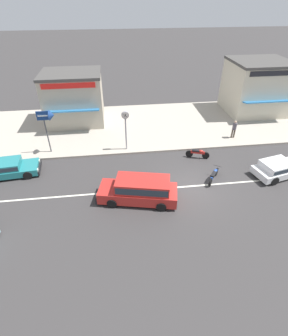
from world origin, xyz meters
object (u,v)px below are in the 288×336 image
(arrow_signboard, at_px, (50,118))
(hatchback_white_3, at_px, (279,168))
(motorcycle_2, at_px, (198,153))
(shopfront_mid_block, at_px, (256,87))
(motorcycle_0, at_px, (214,175))
(street_clock, at_px, (125,122))
(pedestrian_mid_kerb, at_px, (234,128))
(shopfront_corner_warung, at_px, (74,98))
(minivan_red_0, at_px, (140,189))
(hatchback_teal_1, at_px, (10,168))

(arrow_signboard, bearing_deg, hatchback_white_3, -17.53)
(motorcycle_2, bearing_deg, shopfront_mid_block, 44.66)
(motorcycle_0, height_order, shopfront_mid_block, shopfront_mid_block)
(motorcycle_0, relative_size, arrow_signboard, 0.47)
(motorcycle_2, xyz_separation_m, arrow_signboard, (-10.90, 2.10, 2.63))
(street_clock, distance_m, arrow_signboard, 5.55)
(motorcycle_0, bearing_deg, street_clock, 140.14)
(hatchback_white_3, relative_size, arrow_signboard, 1.17)
(hatchback_white_3, distance_m, street_clock, 11.45)
(hatchback_white_3, height_order, pedestrian_mid_kerb, pedestrian_mid_kerb)
(street_clock, bearing_deg, pedestrian_mid_kerb, 4.90)
(shopfront_corner_warung, bearing_deg, pedestrian_mid_kerb, -20.69)
(minivan_red_0, height_order, hatchback_white_3, minivan_red_0)
(motorcycle_0, bearing_deg, minivan_red_0, -165.13)
(hatchback_white_3, height_order, shopfront_mid_block, shopfront_mid_block)
(pedestrian_mid_kerb, height_order, shopfront_mid_block, shopfront_mid_block)
(arrow_signboard, distance_m, pedestrian_mid_kerb, 14.94)
(shopfront_corner_warung, bearing_deg, hatchback_white_3, -35.97)
(hatchback_teal_1, bearing_deg, motorcycle_0, -9.80)
(street_clock, bearing_deg, arrow_signboard, 176.84)
(hatchback_white_3, relative_size, shopfront_mid_block, 0.68)
(motorcycle_2, xyz_separation_m, street_clock, (-5.38, 1.79, 2.07))
(hatchback_teal_1, bearing_deg, pedestrian_mid_kerb, 9.98)
(motorcycle_0, xyz_separation_m, street_clock, (-5.63, 4.70, 2.07))
(hatchback_white_3, distance_m, arrow_signboard, 16.74)
(hatchback_teal_1, xyz_separation_m, shopfront_mid_block, (21.89, 8.62, 2.09))
(minivan_red_0, height_order, hatchback_teal_1, minivan_red_0)
(shopfront_mid_block, bearing_deg, shopfront_corner_warung, -178.84)
(minivan_red_0, height_order, shopfront_mid_block, shopfront_mid_block)
(minivan_red_0, bearing_deg, motorcycle_2, 40.81)
(shopfront_corner_warung, bearing_deg, motorcycle_0, -46.76)
(motorcycle_0, xyz_separation_m, pedestrian_mid_kerb, (3.65, 5.50, 0.63))
(hatchback_teal_1, height_order, street_clock, street_clock)
(pedestrian_mid_kerb, distance_m, shopfront_corner_warung, 14.69)
(shopfront_corner_warung, bearing_deg, street_clock, -53.58)
(hatchback_white_3, bearing_deg, arrow_signboard, 162.47)
(motorcycle_0, relative_size, motorcycle_2, 0.93)
(hatchback_white_3, relative_size, motorcycle_0, 2.47)
(hatchback_white_3, relative_size, pedestrian_mid_kerb, 2.57)
(shopfront_mid_block, bearing_deg, minivan_red_0, -136.74)
(hatchback_white_3, height_order, motorcycle_0, hatchback_white_3)
(minivan_red_0, height_order, arrow_signboard, arrow_signboard)
(shopfront_corner_warung, bearing_deg, hatchback_teal_1, -115.21)
(street_clock, bearing_deg, hatchback_white_3, -24.51)
(minivan_red_0, bearing_deg, motorcycle_0, 14.87)
(motorcycle_2, height_order, arrow_signboard, arrow_signboard)
(motorcycle_0, xyz_separation_m, shopfront_mid_block, (7.97, 11.03, 2.25))
(hatchback_white_3, xyz_separation_m, street_clock, (-10.27, 4.68, 1.90))
(minivan_red_0, xyz_separation_m, arrow_signboard, (-5.92, 6.39, 2.20))
(motorcycle_0, xyz_separation_m, motorcycle_2, (-0.25, 2.91, -0.00))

